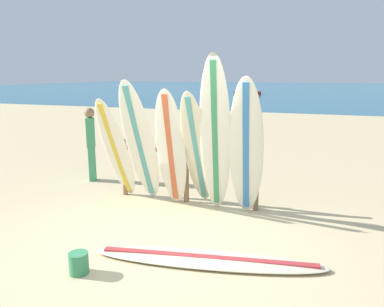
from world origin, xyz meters
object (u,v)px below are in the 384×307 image
at_px(surfboard_leaning_left, 140,144).
at_px(surfboard_lying_on_sand, 208,259).
at_px(surfboard_leaning_center, 197,150).
at_px(surfboard_leaning_center_right, 215,137).
at_px(surfboard_leaning_far_left, 116,150).
at_px(surfboard_leaning_right, 246,148).
at_px(small_boat_offshore, 247,92).
at_px(beachgoer_standing, 91,141).
at_px(sand_bucket, 79,263).
at_px(surfboard_leaning_center_left, 171,149).
at_px(surfboard_rack, 186,165).

xyz_separation_m(surfboard_leaning_left, surfboard_lying_on_sand, (1.69, -1.55, -1.06)).
height_order(surfboard_leaning_center, surfboard_leaning_center_right, surfboard_leaning_center_right).
bearing_deg(surfboard_leaning_far_left, surfboard_leaning_center, 4.89).
relative_size(surfboard_leaning_right, small_boat_offshore, 0.71).
bearing_deg(surfboard_leaning_left, beachgoer_standing, 148.94).
distance_m(surfboard_leaning_center_right, sand_bucket, 2.74).
bearing_deg(surfboard_leaning_right, beachgoer_standing, 164.86).
relative_size(surfboard_leaning_center_left, surfboard_lying_on_sand, 0.70).
xyz_separation_m(surfboard_leaning_center, surfboard_lying_on_sand, (0.72, -1.71, -0.98)).
height_order(surfboard_leaning_left, surfboard_leaning_center_right, surfboard_leaning_center_right).
xyz_separation_m(surfboard_leaning_far_left, surfboard_leaning_center_left, (1.00, 0.09, 0.07)).
bearing_deg(surfboard_leaning_center, small_boat_offshore, 99.80).
height_order(surfboard_leaning_center_right, beachgoer_standing, surfboard_leaning_center_right).
bearing_deg(surfboard_lying_on_sand, surfboard_leaning_right, 85.89).
bearing_deg(sand_bucket, beachgoer_standing, 121.84).
bearing_deg(beachgoer_standing, surfboard_leaning_center, -18.04).
bearing_deg(surfboard_leaning_right, surfboard_leaning_center, 174.53).
height_order(surfboard_leaning_far_left, small_boat_offshore, surfboard_leaning_far_left).
xyz_separation_m(surfboard_leaning_far_left, surfboard_leaning_center_right, (1.81, -0.03, 0.34)).
bearing_deg(surfboard_leaning_right, sand_bucket, -121.25).
xyz_separation_m(surfboard_leaning_center_right, small_boat_offshore, (-6.47, 35.53, -1.02)).
xyz_separation_m(surfboard_leaning_center_left, sand_bucket, (-0.15, -2.41, -0.89)).
relative_size(surfboard_leaning_far_left, surfboard_leaning_center_left, 0.93).
height_order(surfboard_leaning_center, sand_bucket, surfboard_leaning_center).
bearing_deg(surfboard_rack, surfboard_leaning_far_left, -162.18).
xyz_separation_m(surfboard_lying_on_sand, sand_bucket, (-1.32, -0.74, 0.09)).
relative_size(beachgoer_standing, small_boat_offshore, 0.50).
bearing_deg(surfboard_leaning_right, surfboard_leaning_left, -177.65).
height_order(surfboard_rack, sand_bucket, surfboard_rack).
bearing_deg(beachgoer_standing, sand_bucket, -58.16).
xyz_separation_m(surfboard_leaning_left, surfboard_leaning_center_left, (0.51, 0.12, -0.08)).
bearing_deg(sand_bucket, surfboard_leaning_center_left, 86.49).
bearing_deg(surfboard_rack, surfboard_leaning_center_left, -120.66).
relative_size(surfboard_leaning_far_left, surfboard_leaning_center, 0.93).
relative_size(surfboard_leaning_left, beachgoer_standing, 1.40).
relative_size(surfboard_leaning_center_left, beachgoer_standing, 1.30).
xyz_separation_m(surfboard_leaning_right, surfboard_lying_on_sand, (-0.12, -1.63, -1.08)).
bearing_deg(surfboard_leaning_far_left, surfboard_leaning_center_right, -1.03).
bearing_deg(surfboard_leaning_far_left, surfboard_rack, 17.82).
relative_size(surfboard_leaning_left, surfboard_leaning_right, 0.98).
height_order(surfboard_leaning_left, surfboard_leaning_center_left, surfboard_leaning_left).
distance_m(surfboard_leaning_far_left, surfboard_lying_on_sand, 2.84).
bearing_deg(surfboard_rack, sand_bucket, -96.73).
relative_size(surfboard_leaning_center, beachgoer_standing, 1.29).
distance_m(surfboard_leaning_center, beachgoer_standing, 2.80).
xyz_separation_m(small_boat_offshore, sand_bucket, (5.51, -37.82, -0.13)).
distance_m(surfboard_leaning_center_left, surfboard_leaning_center_right, 0.86).
bearing_deg(surfboard_leaning_far_left, surfboard_leaning_center_left, 5.09).
distance_m(surfboard_leaning_center_left, surfboard_leaning_right, 1.29).
relative_size(surfboard_rack, surfboard_leaning_center_left, 1.27).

